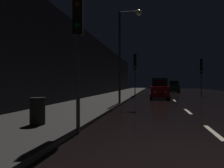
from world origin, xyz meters
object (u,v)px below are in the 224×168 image
traffic_light_far_right (201,69)px  streetlamp_overhead (126,42)px  car_approaching_headlights (160,89)px  trash_bin_curbside (38,111)px  car_distant_taillights (174,87)px  traffic_light_near_left (78,18)px  traffic_light_far_left (135,65)px

traffic_light_far_right → streetlamp_overhead: bearing=-23.1°
streetlamp_overhead → car_approaching_headlights: size_ratio=1.64×
car_approaching_headlights → streetlamp_overhead: bearing=-19.6°
trash_bin_curbside → car_distant_taillights: car_distant_taillights is taller
streetlamp_overhead → traffic_light_near_left: bearing=-92.3°
traffic_light_near_left → trash_bin_curbside: size_ratio=5.35×
car_distant_taillights → traffic_light_near_left: bearing=169.9°
traffic_light_far_right → trash_bin_curbside: size_ratio=5.07×
traffic_light_near_left → car_distant_taillights: size_ratio=1.23×
traffic_light_near_left → traffic_light_far_right: traffic_light_near_left is taller
traffic_light_near_left → traffic_light_far_left: size_ratio=0.96×
traffic_light_far_left → traffic_light_far_right: traffic_light_far_left is taller
car_approaching_headlights → car_distant_taillights: 16.12m
traffic_light_far_right → traffic_light_far_left: bearing=-63.9°
traffic_light_far_left → traffic_light_far_right: 8.72m
trash_bin_curbside → traffic_light_far_left: bearing=85.0°
streetlamp_overhead → car_distant_taillights: (5.38, 23.09, -3.65)m
traffic_light_far_left → streetlamp_overhead: streetlamp_overhead is taller
traffic_light_near_left → car_approaching_headlights: bearing=156.6°
traffic_light_far_left → streetlamp_overhead: 10.94m
traffic_light_far_right → trash_bin_curbside: 24.73m
traffic_light_near_left → traffic_light_far_right: size_ratio=1.05×
traffic_light_near_left → traffic_light_far_left: (0.10, 19.99, 0.16)m
traffic_light_far_right → streetlamp_overhead: 15.95m
traffic_light_far_right → trash_bin_curbside: bearing=-16.9°
traffic_light_far_right → car_approaching_headlights: traffic_light_far_right is taller
traffic_light_far_left → trash_bin_curbside: bearing=-18.9°
traffic_light_far_left → trash_bin_curbside: size_ratio=5.57×
traffic_light_far_left → trash_bin_curbside: 19.95m
traffic_light_far_right → car_distant_taillights: size_ratio=1.17×
streetlamp_overhead → car_approaching_headlights: bearing=70.4°
streetlamp_overhead → car_distant_taillights: bearing=76.9°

